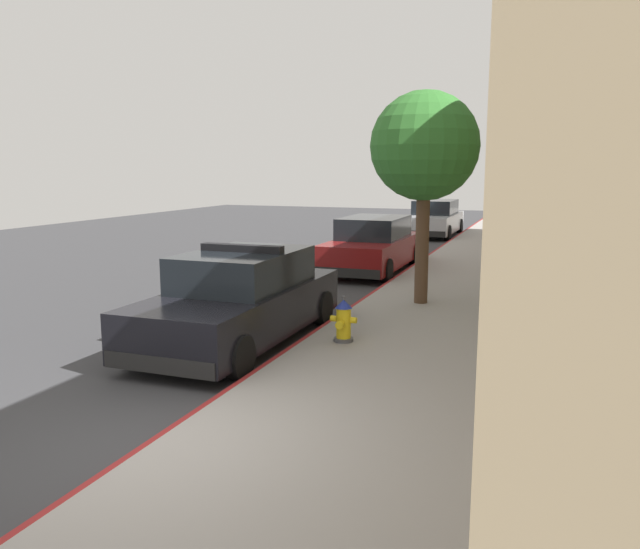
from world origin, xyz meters
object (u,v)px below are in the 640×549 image
police_cruiser (241,300)px  parked_car_dark_far (435,219)px  fire_hydrant (343,321)px  parked_car_silver_ahead (373,246)px  street_tree (425,148)px

police_cruiser → parked_car_dark_far: 18.37m
police_cruiser → fire_hydrant: (1.77, 0.19, -0.26)m
parked_car_silver_ahead → police_cruiser: bearing=-90.2°
parked_car_dark_far → fire_hydrant: parked_car_dark_far is taller
police_cruiser → fire_hydrant: size_ratio=6.37×
police_cruiser → parked_car_silver_ahead: bearing=89.8°
parked_car_silver_ahead → fire_hydrant: (1.74, -7.93, -0.25)m
parked_car_dark_far → fire_hydrant: bearing=-84.3°
police_cruiser → fire_hydrant: 1.80m
parked_car_dark_far → fire_hydrant: 18.27m
parked_car_silver_ahead → street_tree: bearing=-62.7°
police_cruiser → street_tree: street_tree is taller
police_cruiser → street_tree: 5.06m
parked_car_silver_ahead → parked_car_dark_far: 10.25m
police_cruiser → parked_car_silver_ahead: police_cruiser is taller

